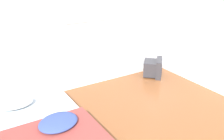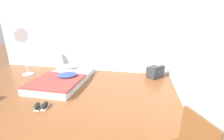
{
  "view_description": "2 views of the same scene",
  "coord_description": "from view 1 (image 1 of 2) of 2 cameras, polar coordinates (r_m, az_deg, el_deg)",
  "views": [
    {
      "loc": [
        -1.32,
        -1.11,
        2.13
      ],
      "look_at": [
        0.74,
        2.22,
        0.55
      ],
      "focal_mm": 40.0,
      "sensor_mm": 36.0,
      "label": 1
    },
    {
      "loc": [
        1.6,
        -2.01,
        1.71
      ],
      "look_at": [
        0.79,
        1.96,
        0.37
      ],
      "focal_mm": 24.0,
      "sensor_mm": 36.0,
      "label": 2
    }
  ],
  "objects": [
    {
      "name": "crt_tv",
      "position": [
        5.4,
        9.5,
        0.52
      ],
      "size": [
        0.57,
        0.57,
        0.38
      ],
      "color": "#333338",
      "rests_on": "ground_plane"
    },
    {
      "name": "wall_back",
      "position": [
        4.39,
        -13.78,
        10.39
      ],
      "size": [
        7.47,
        0.08,
        2.6
      ],
      "color": "silver",
      "rests_on": "ground_plane"
    },
    {
      "name": "mattress_bed",
      "position": [
        3.52,
        -14.6,
        -13.81
      ],
      "size": [
        1.25,
        2.07,
        0.3
      ],
      "color": "silver",
      "rests_on": "ground_plane"
    }
  ]
}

